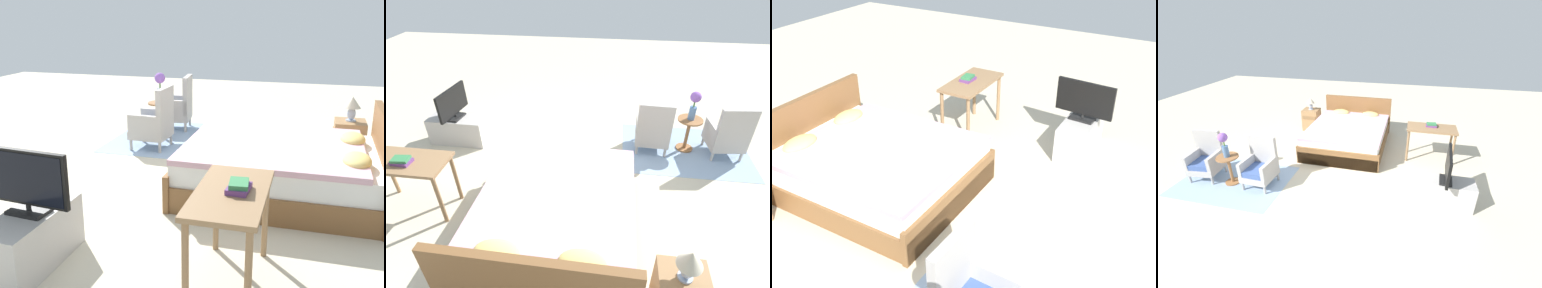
% 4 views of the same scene
% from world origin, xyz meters
% --- Properties ---
extents(ground_plane, '(16.00, 16.00, 0.00)m').
position_xyz_m(ground_plane, '(0.00, 0.00, 0.00)').
color(ground_plane, beige).
extents(floor_rug, '(2.10, 1.50, 0.01)m').
position_xyz_m(floor_rug, '(-1.77, -0.93, 0.00)').
color(floor_rug, '#8EA8C6').
rests_on(floor_rug, ground_plane).
extents(bed, '(1.82, 2.21, 0.96)m').
position_xyz_m(bed, '(0.06, 1.14, 0.30)').
color(bed, brown).
rests_on(bed, ground_plane).
extents(armchair_by_window_left, '(0.60, 0.60, 0.92)m').
position_xyz_m(armchair_by_window_left, '(-2.36, -0.87, 0.38)').
color(armchair_by_window_left, '#ADA8A3').
rests_on(armchair_by_window_left, floor_rug).
extents(armchair_by_window_right, '(0.56, 0.56, 0.92)m').
position_xyz_m(armchair_by_window_right, '(-1.18, -0.87, 0.38)').
color(armchair_by_window_right, '#ADA8A3').
rests_on(armchair_by_window_right, floor_rug).
extents(side_table, '(0.40, 0.40, 0.58)m').
position_xyz_m(side_table, '(-1.77, -0.98, 0.36)').
color(side_table, '#936038').
rests_on(side_table, ground_plane).
extents(flower_vase, '(0.17, 0.17, 0.48)m').
position_xyz_m(flower_vase, '(-1.77, -0.98, 0.87)').
color(flower_vase, '#4C709E').
rests_on(flower_vase, side_table).
extents(table_lamp, '(0.22, 0.22, 0.33)m').
position_xyz_m(table_lamp, '(-1.22, 1.90, 0.81)').
color(table_lamp, '#9EADC6').
rests_on(table_lamp, nightstand).
extents(tv_stand, '(0.96, 0.40, 0.47)m').
position_xyz_m(tv_stand, '(2.15, -0.71, 0.23)').
color(tv_stand, '#B7B2AD').
rests_on(tv_stand, ground_plane).
extents(tv_flatscreen, '(0.23, 0.77, 0.53)m').
position_xyz_m(tv_flatscreen, '(2.15, -0.71, 0.74)').
color(tv_flatscreen, black).
rests_on(tv_flatscreen, tv_stand).
extents(vanity_desk, '(1.04, 0.52, 0.76)m').
position_xyz_m(vanity_desk, '(1.97, 0.88, 0.65)').
color(vanity_desk, '#8E6B47').
rests_on(vanity_desk, ground_plane).
extents(book_stack, '(0.24, 0.17, 0.07)m').
position_xyz_m(book_stack, '(1.95, 0.94, 0.80)').
color(book_stack, '#66387A').
rests_on(book_stack, vanity_desk).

